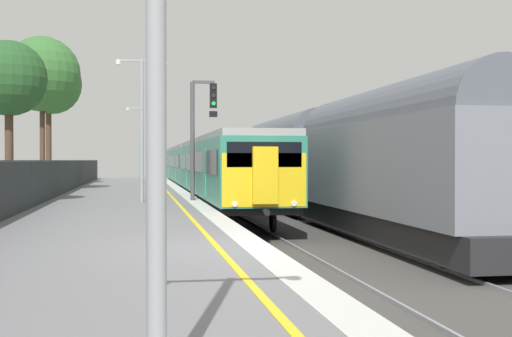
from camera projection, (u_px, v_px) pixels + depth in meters
The scene contains 9 objects.
ground at pixel (370, 275), 13.33m from camera, with size 17.40×110.00×1.21m.
commuter_train_at_platform at pixel (203, 166), 42.16m from camera, with size 2.83×42.48×3.81m.
freight_train_adjacent_track at pixel (325, 159), 29.43m from camera, with size 2.60×30.75×4.93m.
signal_gantry at pixel (199, 125), 27.79m from camera, with size 1.10×0.24×4.88m.
platform_lamp_mid at pixel (142, 117), 26.86m from camera, with size 2.00×0.20×5.66m.
platform_lamp_far at pixel (140, 138), 49.08m from camera, with size 2.00×0.20×5.50m.
background_tree_left at pixel (45, 78), 36.75m from camera, with size 4.07×4.03×8.28m.
background_tree_centre at pixel (8, 80), 25.66m from camera, with size 2.85×2.85×6.15m.
background_tree_right at pixel (49, 87), 45.61m from camera, with size 3.66×3.66×8.54m.
Camera 1 is at (-1.81, -12.73, 1.65)m, focal length 47.95 mm.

